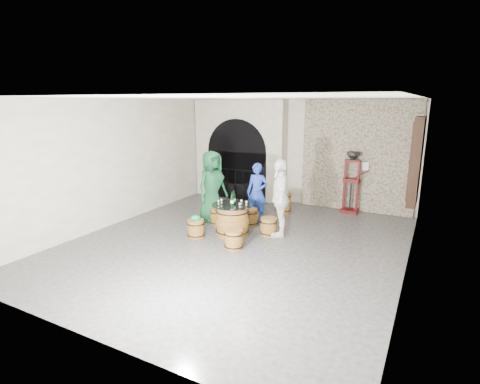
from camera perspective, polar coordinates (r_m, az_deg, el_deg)
The scene contains 31 objects.
ground at distance 8.55m, azimuth -0.49°, elevation -7.83°, with size 8.00×8.00×0.00m, color #2A2A2C.
wall_back at distance 11.73m, azimuth 8.85°, elevation 6.00°, with size 8.00×8.00×0.00m, color beige.
wall_front at distance 5.06m, azimuth -22.64°, elevation -5.05°, with size 8.00×8.00×0.00m, color beige.
wall_left at distance 10.21m, azimuth -18.12°, elevation 4.36°, with size 8.00×8.00×0.00m, color beige.
wall_right at distance 7.17m, azimuth 24.93°, elevation 0.03°, with size 8.00×8.00×0.00m, color beige.
ceiling at distance 7.95m, azimuth -0.54°, elevation 14.15°, with size 8.00×8.00×0.00m, color beige.
stone_facing_panel at distance 11.22m, azimuth 17.49°, elevation 5.19°, with size 3.20×0.12×3.18m, color #9F937F.
arched_opening at distance 12.24m, azimuth -0.03°, elevation 6.39°, with size 3.10×0.60×3.19m.
shuttered_window at distance 9.50m, azimuth 25.22°, elevation 4.30°, with size 0.23×1.10×2.00m.
barrel_table at distance 8.97m, azimuth -1.19°, elevation -4.26°, with size 0.97×0.97×0.75m.
barrel_stool_left at distance 9.78m, azimuth -3.35°, elevation -3.74°, with size 0.42×0.42×0.43m.
barrel_stool_far at distance 9.73m, azimuth 1.55°, elevation -3.81°, with size 0.42×0.42×0.43m.
barrel_stool_right at distance 9.02m, azimuth 4.39°, elevation -5.28°, with size 0.42×0.42×0.43m.
barrel_stool_near_right at distance 8.20m, azimuth -0.95°, elevation -7.21°, with size 0.42×0.42×0.43m.
barrel_stool_near_left at distance 8.92m, azimuth -6.74°, elevation -5.54°, with size 0.42×0.42×0.43m.
green_cap at distance 8.84m, azimuth -6.78°, elevation -3.94°, with size 0.26×0.21×0.12m.
person_green at distance 9.93m, azimuth -4.27°, elevation 0.89°, with size 0.92×0.60×1.89m, color #124326.
person_blue at distance 9.89m, azimuth 2.63°, elevation -0.08°, with size 0.57×0.38×1.57m, color #1B3699.
person_white at distance 8.83m, azimuth 6.14°, elevation -0.90°, with size 1.08×0.45×1.85m, color white.
wine_bottle_left at distance 8.89m, azimuth -0.96°, elevation -0.99°, with size 0.08×0.08×0.32m.
wine_bottle_center at distance 8.72m, azimuth -1.23°, elevation -1.29°, with size 0.08×0.08×0.32m.
wine_bottle_right at distance 8.90m, azimuth -0.92°, elevation -0.97°, with size 0.08×0.08×0.32m.
tasting_glass_a at distance 8.90m, azimuth -3.29°, elevation -1.55°, with size 0.05×0.05×0.10m, color #AA6421, non-canonical shape.
tasting_glass_b at distance 8.79m, azimuth 0.97°, elevation -1.72°, with size 0.05×0.05×0.10m, color #AA6421, non-canonical shape.
tasting_glass_c at distance 9.00m, azimuth -1.01°, elevation -1.36°, with size 0.05×0.05×0.10m, color #AA6421, non-canonical shape.
tasting_glass_d at distance 8.92m, azimuth 0.22°, elevation -1.49°, with size 0.05×0.05×0.10m, color #AA6421, non-canonical shape.
tasting_glass_e at distance 8.63m, azimuth -0.05°, elevation -2.00°, with size 0.05×0.05×0.10m, color #AA6421, non-canonical shape.
tasting_glass_f at distance 9.00m, azimuth -2.84°, elevation -1.36°, with size 0.05×0.05×0.10m, color #AA6421, non-canonical shape.
side_barrel at distance 10.79m, azimuth 6.59°, elevation -1.57°, with size 0.47×0.47×0.63m.
corking_press at distance 11.08m, azimuth 16.65°, elevation 2.10°, with size 0.72×0.39×1.75m.
control_box at distance 11.14m, azimuth 18.59°, elevation 3.74°, with size 0.18×0.10×0.22m, color silver.
Camera 1 is at (3.78, -7.00, 3.13)m, focal length 28.00 mm.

